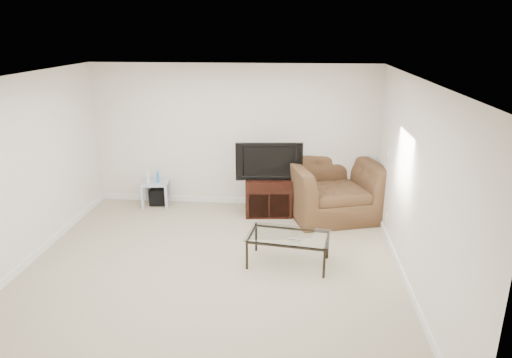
# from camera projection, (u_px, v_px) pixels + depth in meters

# --- Properties ---
(floor) EXTENTS (5.00, 5.00, 0.00)m
(floor) POSITION_uv_depth(u_px,v_px,m) (211.00, 271.00, 6.02)
(floor) COLOR tan
(floor) RESTS_ON ground
(ceiling) EXTENTS (5.00, 5.00, 0.00)m
(ceiling) POSITION_uv_depth(u_px,v_px,m) (204.00, 78.00, 5.24)
(ceiling) COLOR white
(ceiling) RESTS_ON ground
(wall_back) EXTENTS (5.00, 0.02, 2.50)m
(wall_back) POSITION_uv_depth(u_px,v_px,m) (234.00, 136.00, 7.99)
(wall_back) COLOR silver
(wall_back) RESTS_ON ground
(wall_left) EXTENTS (0.02, 5.00, 2.50)m
(wall_left) POSITION_uv_depth(u_px,v_px,m) (15.00, 176.00, 5.83)
(wall_left) COLOR silver
(wall_left) RESTS_ON ground
(wall_right) EXTENTS (0.02, 5.00, 2.50)m
(wall_right) POSITION_uv_depth(u_px,v_px,m) (415.00, 187.00, 5.43)
(wall_right) COLOR silver
(wall_right) RESTS_ON ground
(plate_back) EXTENTS (0.12, 0.02, 0.12)m
(plate_back) POSITION_uv_depth(u_px,v_px,m) (156.00, 135.00, 8.10)
(plate_back) COLOR white
(plate_back) RESTS_ON wall_back
(plate_right_switch) EXTENTS (0.02, 0.09, 0.13)m
(plate_right_switch) POSITION_uv_depth(u_px,v_px,m) (388.00, 152.00, 6.94)
(plate_right_switch) COLOR white
(plate_right_switch) RESTS_ON wall_right
(plate_right_outlet) EXTENTS (0.02, 0.08, 0.12)m
(plate_right_outlet) POSITION_uv_depth(u_px,v_px,m) (386.00, 218.00, 6.96)
(plate_right_outlet) COLOR white
(plate_right_outlet) RESTS_ON wall_right
(tv_stand) EXTENTS (0.84, 0.62, 0.65)m
(tv_stand) POSITION_uv_depth(u_px,v_px,m) (268.00, 195.00, 7.81)
(tv_stand) COLOR black
(tv_stand) RESTS_ON floor
(dvd_player) EXTENTS (0.43, 0.32, 0.06)m
(dvd_player) POSITION_uv_depth(u_px,v_px,m) (269.00, 184.00, 7.70)
(dvd_player) COLOR black
(dvd_player) RESTS_ON tv_stand
(television) EXTENTS (1.04, 0.30, 0.63)m
(television) POSITION_uv_depth(u_px,v_px,m) (269.00, 160.00, 7.57)
(television) COLOR black
(television) RESTS_ON tv_stand
(side_table) EXTENTS (0.52, 0.52, 0.45)m
(side_table) POSITION_uv_depth(u_px,v_px,m) (156.00, 193.00, 8.22)
(side_table) COLOR #CAE6FA
(side_table) RESTS_ON floor
(subwoofer) EXTENTS (0.31, 0.31, 0.28)m
(subwoofer) POSITION_uv_depth(u_px,v_px,m) (158.00, 196.00, 8.26)
(subwoofer) COLOR black
(subwoofer) RESTS_ON floor
(game_console) EXTENTS (0.08, 0.15, 0.20)m
(game_console) POSITION_uv_depth(u_px,v_px,m) (148.00, 176.00, 8.10)
(game_console) COLOR white
(game_console) RESTS_ON side_table
(game_case) EXTENTS (0.08, 0.14, 0.18)m
(game_case) POSITION_uv_depth(u_px,v_px,m) (158.00, 177.00, 8.11)
(game_case) COLOR #337FCC
(game_case) RESTS_ON side_table
(recliner) EXTENTS (1.66, 1.32, 1.27)m
(recliner) POSITION_uv_depth(u_px,v_px,m) (333.00, 180.00, 7.62)
(recliner) COLOR #543320
(recliner) RESTS_ON floor
(coffee_table) EXTENTS (1.17, 0.77, 0.43)m
(coffee_table) POSITION_uv_depth(u_px,v_px,m) (288.00, 249.00, 6.15)
(coffee_table) COLOR black
(coffee_table) RESTS_ON floor
(remote) EXTENTS (0.18, 0.08, 0.02)m
(remote) POSITION_uv_depth(u_px,v_px,m) (295.00, 239.00, 5.94)
(remote) COLOR #B2B2B7
(remote) RESTS_ON coffee_table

